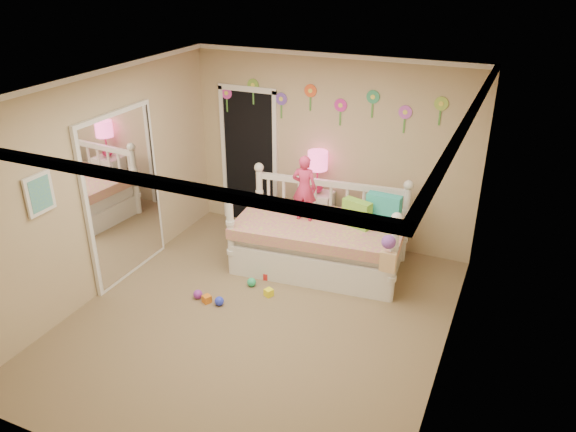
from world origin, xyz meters
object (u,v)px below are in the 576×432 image
at_px(daybed, 320,227).
at_px(child, 304,188).
at_px(table_lamp, 318,166).
at_px(nightstand, 316,216).

relative_size(daybed, child, 2.50).
xyz_separation_m(daybed, child, (-0.22, 0.00, 0.49)).
xyz_separation_m(daybed, table_lamp, (-0.31, 0.70, 0.55)).
distance_m(child, table_lamp, 0.70).
relative_size(daybed, table_lamp, 3.58).
bearing_deg(daybed, nightstand, 108.52).
height_order(child, nightstand, child).
height_order(nightstand, table_lamp, table_lamp).
distance_m(child, nightstand, 1.00).
bearing_deg(nightstand, table_lamp, -179.62).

